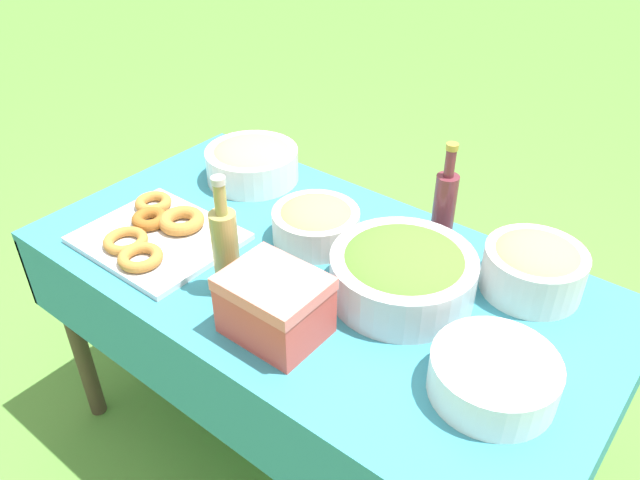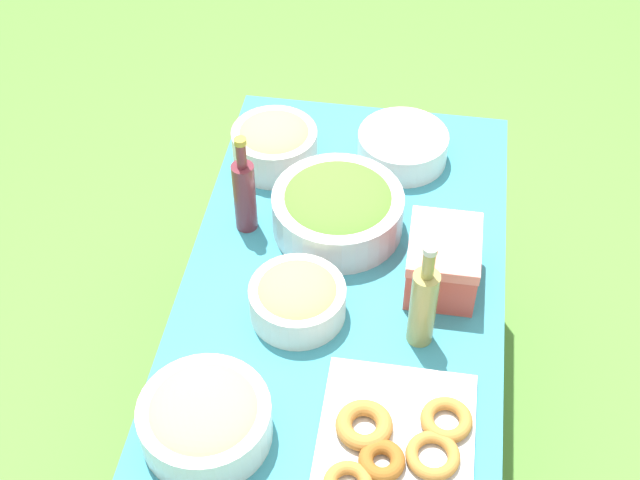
{
  "view_description": "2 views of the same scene",
  "coord_description": "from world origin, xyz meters",
  "px_view_note": "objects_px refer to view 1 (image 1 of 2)",
  "views": [
    {
      "loc": [
        0.76,
        -0.94,
        1.65
      ],
      "look_at": [
        0.04,
        -0.04,
        0.83
      ],
      "focal_mm": 35.0,
      "sensor_mm": 36.0,
      "label": 1
    },
    {
      "loc": [
        -1.36,
        -0.16,
        2.33
      ],
      "look_at": [
        0.07,
        0.06,
        0.82
      ],
      "focal_mm": 50.0,
      "sensor_mm": 36.0,
      "label": 2
    }
  ],
  "objects_px": {
    "pasta_bowl": "(252,161)",
    "bread_bowl": "(534,266)",
    "wine_bottle": "(444,208)",
    "cooler_box": "(275,305)",
    "fruit_bowl": "(316,222)",
    "olive_oil_bottle": "(226,249)",
    "salad_bowl": "(403,272)",
    "donut_platter": "(156,233)",
    "plate_stack": "(493,376)"
  },
  "relations": [
    {
      "from": "pasta_bowl",
      "to": "bread_bowl",
      "type": "xyz_separation_m",
      "value": [
        0.86,
        0.02,
        0.01
      ]
    },
    {
      "from": "wine_bottle",
      "to": "bread_bowl",
      "type": "bearing_deg",
      "value": -5.88
    },
    {
      "from": "pasta_bowl",
      "to": "wine_bottle",
      "type": "relative_size",
      "value": 0.96
    },
    {
      "from": "pasta_bowl",
      "to": "cooler_box",
      "type": "distance_m",
      "value": 0.67
    },
    {
      "from": "pasta_bowl",
      "to": "fruit_bowl",
      "type": "height_order",
      "value": "pasta_bowl"
    },
    {
      "from": "olive_oil_bottle",
      "to": "salad_bowl",
      "type": "bearing_deg",
      "value": 36.01
    },
    {
      "from": "donut_platter",
      "to": "cooler_box",
      "type": "bearing_deg",
      "value": -7.81
    },
    {
      "from": "pasta_bowl",
      "to": "fruit_bowl",
      "type": "xyz_separation_m",
      "value": [
        0.35,
        -0.13,
        -0.01
      ]
    },
    {
      "from": "fruit_bowl",
      "to": "cooler_box",
      "type": "relative_size",
      "value": 1.08
    },
    {
      "from": "plate_stack",
      "to": "fruit_bowl",
      "type": "bearing_deg",
      "value": 161.93
    },
    {
      "from": "pasta_bowl",
      "to": "bread_bowl",
      "type": "bearing_deg",
      "value": 1.33
    },
    {
      "from": "plate_stack",
      "to": "bread_bowl",
      "type": "height_order",
      "value": "bread_bowl"
    },
    {
      "from": "donut_platter",
      "to": "plate_stack",
      "type": "bearing_deg",
      "value": 4.2
    },
    {
      "from": "salad_bowl",
      "to": "pasta_bowl",
      "type": "relative_size",
      "value": 1.21
    },
    {
      "from": "olive_oil_bottle",
      "to": "cooler_box",
      "type": "height_order",
      "value": "olive_oil_bottle"
    },
    {
      "from": "salad_bowl",
      "to": "plate_stack",
      "type": "height_order",
      "value": "salad_bowl"
    },
    {
      "from": "pasta_bowl",
      "to": "plate_stack",
      "type": "distance_m",
      "value": 0.98
    },
    {
      "from": "donut_platter",
      "to": "olive_oil_bottle",
      "type": "relative_size",
      "value": 1.26
    },
    {
      "from": "wine_bottle",
      "to": "cooler_box",
      "type": "height_order",
      "value": "wine_bottle"
    },
    {
      "from": "olive_oil_bottle",
      "to": "bread_bowl",
      "type": "height_order",
      "value": "olive_oil_bottle"
    },
    {
      "from": "wine_bottle",
      "to": "pasta_bowl",
      "type": "bearing_deg",
      "value": -175.69
    },
    {
      "from": "plate_stack",
      "to": "olive_oil_bottle",
      "type": "height_order",
      "value": "olive_oil_bottle"
    },
    {
      "from": "bread_bowl",
      "to": "cooler_box",
      "type": "xyz_separation_m",
      "value": [
        -0.37,
        -0.47,
        0.01
      ]
    },
    {
      "from": "salad_bowl",
      "to": "olive_oil_bottle",
      "type": "distance_m",
      "value": 0.4
    },
    {
      "from": "fruit_bowl",
      "to": "cooler_box",
      "type": "xyz_separation_m",
      "value": [
        0.15,
        -0.32,
        0.02
      ]
    },
    {
      "from": "pasta_bowl",
      "to": "fruit_bowl",
      "type": "bearing_deg",
      "value": -20.65
    },
    {
      "from": "salad_bowl",
      "to": "fruit_bowl",
      "type": "height_order",
      "value": "salad_bowl"
    },
    {
      "from": "olive_oil_bottle",
      "to": "pasta_bowl",
      "type": "bearing_deg",
      "value": 127.5
    },
    {
      "from": "donut_platter",
      "to": "wine_bottle",
      "type": "relative_size",
      "value": 1.32
    },
    {
      "from": "donut_platter",
      "to": "cooler_box",
      "type": "xyz_separation_m",
      "value": [
        0.47,
        -0.06,
        0.05
      ]
    },
    {
      "from": "fruit_bowl",
      "to": "plate_stack",
      "type": "bearing_deg",
      "value": -18.07
    },
    {
      "from": "donut_platter",
      "to": "olive_oil_bottle",
      "type": "height_order",
      "value": "olive_oil_bottle"
    },
    {
      "from": "plate_stack",
      "to": "cooler_box",
      "type": "height_order",
      "value": "cooler_box"
    },
    {
      "from": "salad_bowl",
      "to": "pasta_bowl",
      "type": "xyz_separation_m",
      "value": [
        -0.64,
        0.18,
        -0.01
      ]
    },
    {
      "from": "bread_bowl",
      "to": "cooler_box",
      "type": "distance_m",
      "value": 0.6
    },
    {
      "from": "plate_stack",
      "to": "olive_oil_bottle",
      "type": "xyz_separation_m",
      "value": [
        -0.61,
        -0.09,
        0.08
      ]
    },
    {
      "from": "salad_bowl",
      "to": "olive_oil_bottle",
      "type": "xyz_separation_m",
      "value": [
        -0.32,
        -0.23,
        0.05
      ]
    },
    {
      "from": "donut_platter",
      "to": "plate_stack",
      "type": "relative_size",
      "value": 1.54
    },
    {
      "from": "donut_platter",
      "to": "wine_bottle",
      "type": "height_order",
      "value": "wine_bottle"
    },
    {
      "from": "plate_stack",
      "to": "wine_bottle",
      "type": "height_order",
      "value": "wine_bottle"
    },
    {
      "from": "plate_stack",
      "to": "cooler_box",
      "type": "relative_size",
      "value": 1.19
    },
    {
      "from": "salad_bowl",
      "to": "plate_stack",
      "type": "bearing_deg",
      "value": -25.44
    },
    {
      "from": "salad_bowl",
      "to": "donut_platter",
      "type": "relative_size",
      "value": 0.87
    },
    {
      "from": "plate_stack",
      "to": "bread_bowl",
      "type": "xyz_separation_m",
      "value": [
        -0.07,
        0.34,
        0.02
      ]
    },
    {
      "from": "bread_bowl",
      "to": "cooler_box",
      "type": "bearing_deg",
      "value": -127.85
    },
    {
      "from": "salad_bowl",
      "to": "bread_bowl",
      "type": "height_order",
      "value": "same"
    },
    {
      "from": "pasta_bowl",
      "to": "donut_platter",
      "type": "relative_size",
      "value": 0.72
    },
    {
      "from": "salad_bowl",
      "to": "donut_platter",
      "type": "distance_m",
      "value": 0.65
    },
    {
      "from": "donut_platter",
      "to": "plate_stack",
      "type": "height_order",
      "value": "plate_stack"
    },
    {
      "from": "plate_stack",
      "to": "bread_bowl",
      "type": "distance_m",
      "value": 0.35
    }
  ]
}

